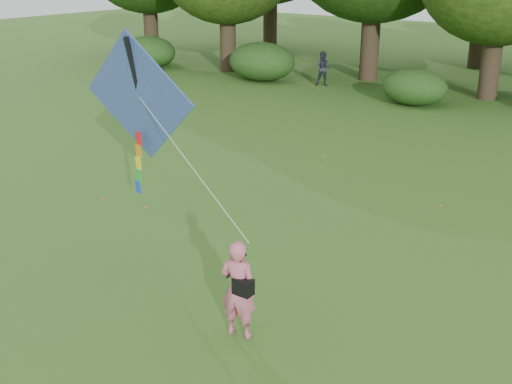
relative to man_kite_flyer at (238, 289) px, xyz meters
The scene contains 7 objects.
ground 0.98m from the man_kite_flyer, 164.95° to the left, with size 100.00×100.00×0.00m, color #265114.
man_kite_flyer is the anchor object (origin of this frame).
bystander_left 20.86m from the man_kite_flyer, 117.10° to the left, with size 0.75×0.59×1.55m, color #272C34.
crossbody_bag 0.16m from the man_kite_flyer, 14.61° to the right, with size 0.43×0.20×0.68m.
flying_kite 4.48m from the man_kite_flyer, 156.78° to the left, with size 5.13×2.01×3.31m.
shrub_band 17.79m from the man_kite_flyer, 94.04° to the left, with size 39.15×3.22×1.88m.
fallen_leaves 3.49m from the man_kite_flyer, 122.62° to the left, with size 9.93×12.97×0.01m.
Camera 1 is at (5.93, -7.02, 5.65)m, focal length 45.00 mm.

